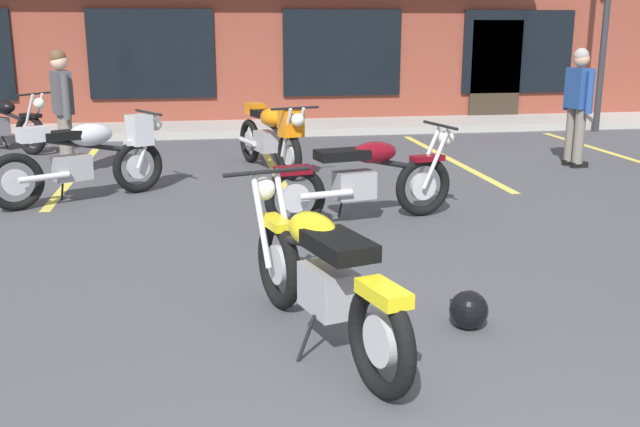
% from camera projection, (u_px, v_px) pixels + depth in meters
% --- Properties ---
extents(ground_plane, '(80.00, 80.00, 0.00)m').
position_uv_depth(ground_plane, '(325.00, 261.00, 6.29)').
color(ground_plane, '#47474C').
extents(sidewalk_kerb, '(22.00, 1.80, 0.14)m').
position_uv_depth(sidewalk_kerb, '(253.00, 128.00, 14.09)').
color(sidewalk_kerb, '#A8A59E').
rests_on(sidewalk_kerb, ground_plane).
extents(brick_storefront_building, '(18.80, 6.96, 4.02)m').
position_uv_depth(brick_storefront_building, '(239.00, 25.00, 17.17)').
color(brick_storefront_building, brown).
rests_on(brick_storefront_building, ground_plane).
extents(painted_stall_lines, '(11.03, 4.80, 0.01)m').
position_uv_depth(painted_stall_lines, '(272.00, 165.00, 10.67)').
color(painted_stall_lines, '#DBCC4C').
rests_on(painted_stall_lines, ground_plane).
extents(motorcycle_foreground_classic, '(0.94, 2.06, 0.98)m').
position_uv_depth(motorcycle_foreground_classic, '(321.00, 275.00, 4.53)').
color(motorcycle_foreground_classic, black).
rests_on(motorcycle_foreground_classic, ground_plane).
extents(motorcycle_red_sportbike, '(1.90, 1.30, 0.98)m').
position_uv_depth(motorcycle_red_sportbike, '(88.00, 155.00, 8.38)').
color(motorcycle_red_sportbike, black).
rests_on(motorcycle_red_sportbike, ground_plane).
extents(motorcycle_silver_naked, '(1.78, 1.50, 0.98)m').
position_uv_depth(motorcycle_silver_naked, '(0.00, 123.00, 11.73)').
color(motorcycle_silver_naked, black).
rests_on(motorcycle_silver_naked, ground_plane).
extents(motorcycle_green_cafe_racer, '(0.97, 2.05, 0.98)m').
position_uv_depth(motorcycle_green_cafe_racer, '(271.00, 134.00, 10.01)').
color(motorcycle_green_cafe_racer, black).
rests_on(motorcycle_green_cafe_racer, ground_plane).
extents(motorcycle_orange_scrambler, '(2.08, 0.85, 0.98)m').
position_uv_depth(motorcycle_orange_scrambler, '(364.00, 178.00, 7.43)').
color(motorcycle_orange_scrambler, black).
rests_on(motorcycle_orange_scrambler, ground_plane).
extents(person_in_shorts_foreground, '(0.37, 0.60, 1.68)m').
position_uv_depth(person_in_shorts_foreground, '(63.00, 105.00, 9.65)').
color(person_in_shorts_foreground, black).
rests_on(person_in_shorts_foreground, ground_plane).
extents(person_by_back_row, '(0.31, 0.61, 1.68)m').
position_uv_depth(person_by_back_row, '(578.00, 100.00, 10.31)').
color(person_by_back_row, black).
rests_on(person_by_back_row, ground_plane).
extents(helmet_on_pavement, '(0.26, 0.26, 0.26)m').
position_uv_depth(helmet_on_pavement, '(469.00, 310.00, 4.85)').
color(helmet_on_pavement, black).
rests_on(helmet_on_pavement, ground_plane).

